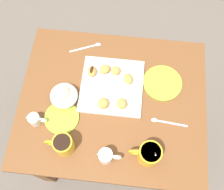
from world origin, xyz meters
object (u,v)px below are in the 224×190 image
beignet_0 (128,79)px  beignet_3 (92,71)px  saucer_lime_right (162,83)px  chocolate_sauce_pitcher (35,119)px  cream_pitcher_white (107,156)px  beignet_1 (116,71)px  coffee_mug_mustard_left (149,154)px  beignet_2 (122,104)px  dining_table (112,111)px  saucer_lime_left (62,118)px  coffee_mug_mustard_right (63,144)px  pastry_plate_square (112,86)px  beignet_4 (103,103)px  beignet_5 (105,69)px  ice_cream_bowl (64,95)px

beignet_0 → beignet_3: (0.17, -0.02, -0.00)m
saucer_lime_right → chocolate_sauce_pitcher: bearing=24.3°
cream_pitcher_white → beignet_1: bearing=-89.6°
beignet_3 → beignet_0: bearing=173.0°
coffee_mug_mustard_left → beignet_2: size_ratio=2.90×
chocolate_sauce_pitcher → dining_table: bearing=-157.7°
saucer_lime_left → coffee_mug_mustard_left: bearing=162.0°
cream_pitcher_white → beignet_1: (0.00, -0.40, -0.01)m
coffee_mug_mustard_right → saucer_lime_left: bearing=-74.0°
pastry_plate_square → beignet_3: size_ratio=5.20×
beignet_4 → beignet_5: 0.17m
pastry_plate_square → beignet_5: beignet_5 is taller
saucer_lime_left → beignet_0: bearing=-143.1°
coffee_mug_mustard_left → beignet_4: (0.22, -0.21, -0.02)m
cream_pitcher_white → beignet_0: size_ratio=1.88×
beignet_5 → beignet_0: bearing=161.1°
coffee_mug_mustard_left → coffee_mug_mustard_right: size_ratio=1.20×
dining_table → beignet_2: 0.19m
pastry_plate_square → cream_pitcher_white: 0.34m
beignet_4 → beignet_5: size_ratio=0.99×
coffee_mug_mustard_left → beignet_1: 0.42m
beignet_0 → beignet_1: (0.06, -0.04, -0.00)m
beignet_0 → beignet_3: size_ratio=1.00×
beignet_3 → pastry_plate_square: bearing=151.8°
pastry_plate_square → coffee_mug_mustard_right: coffee_mug_mustard_right is taller
coffee_mug_mustard_right → dining_table: bearing=-127.6°
cream_pitcher_white → chocolate_sauce_pitcher: 0.36m
coffee_mug_mustard_right → beignet_5: size_ratio=2.34×
coffee_mug_mustard_left → chocolate_sauce_pitcher: 0.52m
ice_cream_bowl → beignet_0: ice_cream_bowl is taller
beignet_2 → cream_pitcher_white: bearing=80.5°
dining_table → coffee_mug_mustard_left: 0.36m
saucer_lime_right → beignet_2: (0.18, 0.14, 0.03)m
dining_table → pastry_plate_square: pastry_plate_square is taller
pastry_plate_square → ice_cream_bowl: bearing=21.7°
beignet_2 → saucer_lime_right: bearing=-143.0°
saucer_lime_left → cream_pitcher_white: bearing=145.3°
coffee_mug_mustard_right → beignet_4: 0.25m
coffee_mug_mustard_right → pastry_plate_square: bearing=-119.1°
cream_pitcher_white → beignet_3: (0.12, -0.39, -0.01)m
chocolate_sauce_pitcher → saucer_lime_left: (-0.11, -0.03, -0.03)m
pastry_plate_square → chocolate_sauce_pitcher: size_ratio=3.15×
ice_cream_bowl → beignet_3: 0.18m
beignet_1 → beignet_4: (0.04, 0.17, 0.00)m
beignet_3 → chocolate_sauce_pitcher: bearing=50.1°
chocolate_sauce_pitcher → beignet_5: chocolate_sauce_pitcher is taller
saucer_lime_right → beignet_0: (0.16, 0.01, 0.03)m
beignet_0 → beignet_5: size_ratio=1.04×
coffee_mug_mustard_left → dining_table: bearing=-53.2°
chocolate_sauce_pitcher → coffee_mug_mustard_left: bearing=168.8°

